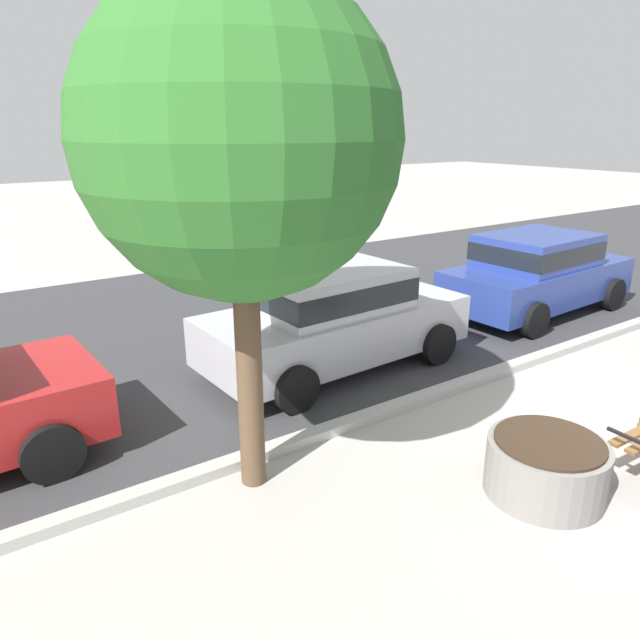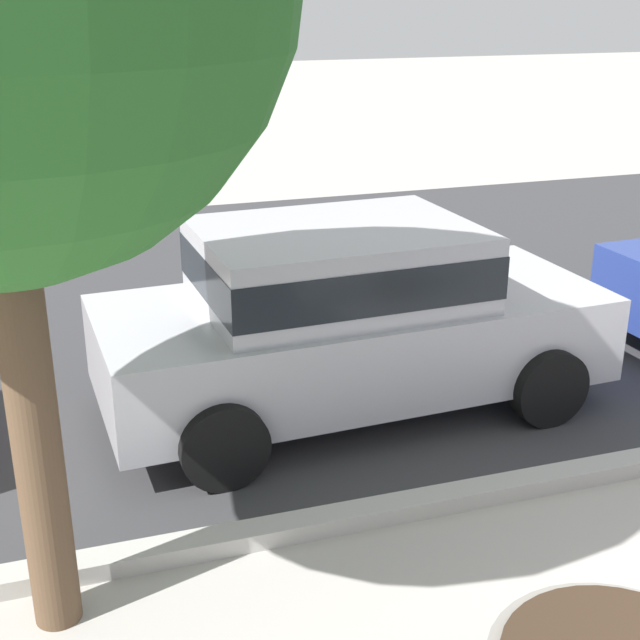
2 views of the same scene
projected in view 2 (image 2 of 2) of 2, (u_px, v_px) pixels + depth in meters
street_surface at (388, 281)px, 10.41m from camera, size 60.00×9.00×0.01m
curb_stone at (629, 464)px, 6.31m from camera, size 60.00×0.20×0.12m
parked_car_silver at (347, 312)px, 7.03m from camera, size 4.18×2.08×1.56m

